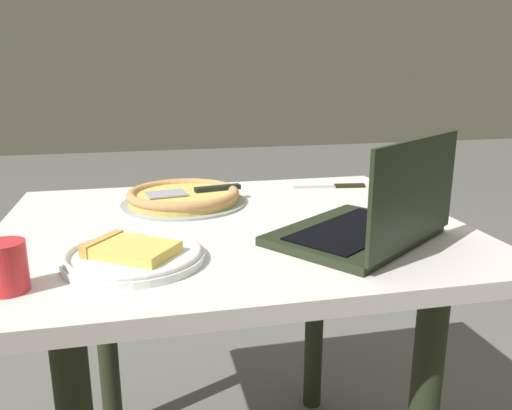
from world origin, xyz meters
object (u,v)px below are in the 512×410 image
(dining_table, at_px, (232,270))
(pizza_plate, at_px, (133,255))
(table_knife, at_px, (336,186))
(laptop, at_px, (371,222))
(pizza_tray, at_px, (184,196))
(drink_cup, at_px, (6,266))

(dining_table, distance_m, pizza_plate, 0.32)
(dining_table, relative_size, table_knife, 4.83)
(laptop, relative_size, pizza_plate, 1.63)
(laptop, distance_m, table_knife, 0.49)
(pizza_plate, relative_size, table_knife, 1.21)
(dining_table, relative_size, pizza_tray, 3.22)
(pizza_plate, xyz_separation_m, pizza_tray, (0.13, 0.39, 0.01))
(laptop, height_order, table_knife, laptop)
(drink_cup, bearing_deg, dining_table, 34.79)
(dining_table, height_order, table_knife, table_knife)
(pizza_plate, height_order, pizza_tray, pizza_tray)
(pizza_tray, bearing_deg, dining_table, -64.68)
(pizza_tray, relative_size, table_knife, 1.50)
(table_knife, distance_m, drink_cup, 0.96)
(laptop, height_order, pizza_tray, laptop)
(laptop, bearing_deg, table_knife, 76.52)
(pizza_tray, bearing_deg, drink_cup, -123.56)
(drink_cup, bearing_deg, pizza_tray, 56.44)
(pizza_plate, xyz_separation_m, table_knife, (0.58, 0.48, -0.01))
(laptop, relative_size, pizza_tray, 1.31)
(pizza_tray, xyz_separation_m, table_knife, (0.46, 0.09, -0.02))
(laptop, xyz_separation_m, drink_cup, (-0.66, -0.09, -0.00))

